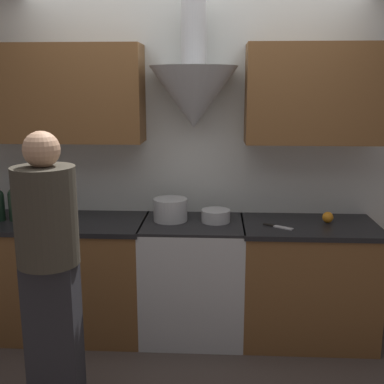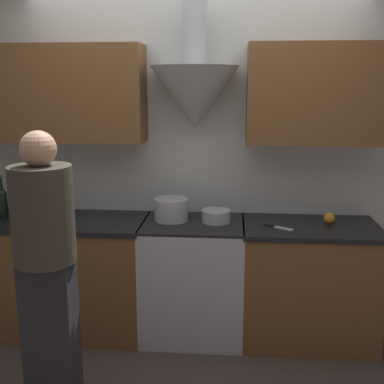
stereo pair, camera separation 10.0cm
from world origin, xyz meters
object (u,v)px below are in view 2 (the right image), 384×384
at_px(stove_range, 193,278).
at_px(wine_bottle_2, 2,202).
at_px(wine_bottle_3, 16,201).
at_px(wine_bottle_4, 31,202).
at_px(orange_fruit, 329,218).
at_px(mixing_bowl, 216,216).
at_px(stock_pot, 171,209).
at_px(person_foreground_left, 46,265).

distance_m(stove_range, wine_bottle_2, 1.54).
relative_size(wine_bottle_3, wine_bottle_4, 1.05).
height_order(stove_range, orange_fruit, orange_fruit).
bearing_deg(orange_fruit, wine_bottle_3, -178.43).
height_order(stove_range, wine_bottle_2, wine_bottle_2).
relative_size(stove_range, wine_bottle_4, 2.67).
bearing_deg(mixing_bowl, wine_bottle_4, -178.35).
bearing_deg(wine_bottle_2, wine_bottle_3, 4.09).
distance_m(wine_bottle_4, orange_fruit, 2.20).
height_order(stock_pot, mixing_bowl, stock_pot).
distance_m(wine_bottle_3, stock_pot, 1.16).
relative_size(wine_bottle_4, person_foreground_left, 0.20).
relative_size(mixing_bowl, orange_fruit, 2.64).
distance_m(wine_bottle_3, wine_bottle_4, 0.11).
relative_size(wine_bottle_2, orange_fruit, 4.18).
height_order(wine_bottle_3, orange_fruit, wine_bottle_3).
bearing_deg(wine_bottle_4, mixing_bowl, 1.65).
distance_m(wine_bottle_4, stock_pot, 1.04).
bearing_deg(wine_bottle_4, wine_bottle_3, -178.73).
distance_m(wine_bottle_2, wine_bottle_4, 0.22).
bearing_deg(wine_bottle_3, mixing_bowl, 1.62).
bearing_deg(wine_bottle_2, stock_pot, 3.06).
height_order(wine_bottle_2, stock_pot, wine_bottle_2).
height_order(mixing_bowl, orange_fruit, mixing_bowl).
relative_size(wine_bottle_3, stock_pot, 1.39).
xyz_separation_m(wine_bottle_2, wine_bottle_3, (0.11, 0.01, 0.01)).
height_order(wine_bottle_4, stock_pot, wine_bottle_4).
xyz_separation_m(stove_range, stock_pot, (-0.17, 0.04, 0.52)).
bearing_deg(stock_pot, wine_bottle_2, -176.94).
bearing_deg(wine_bottle_3, person_foreground_left, -58.03).
bearing_deg(stock_pot, person_foreground_left, -119.19).
xyz_separation_m(wine_bottle_4, person_foreground_left, (0.48, -0.95, -0.11)).
height_order(stove_range, wine_bottle_3, wine_bottle_3).
xyz_separation_m(wine_bottle_3, stock_pot, (1.15, 0.06, -0.06)).
bearing_deg(orange_fruit, stock_pot, -179.83).
xyz_separation_m(mixing_bowl, orange_fruit, (0.82, 0.02, -0.00)).
bearing_deg(stove_range, wine_bottle_3, -179.29).
height_order(wine_bottle_3, mixing_bowl, wine_bottle_3).
height_order(stock_pot, orange_fruit, stock_pot).
distance_m(wine_bottle_4, person_foreground_left, 1.07).
xyz_separation_m(mixing_bowl, person_foreground_left, (-0.90, -0.99, -0.02)).
height_order(stove_range, wine_bottle_4, wine_bottle_4).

